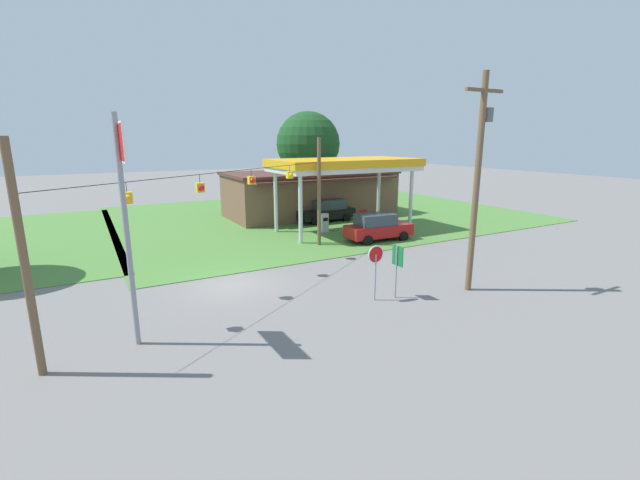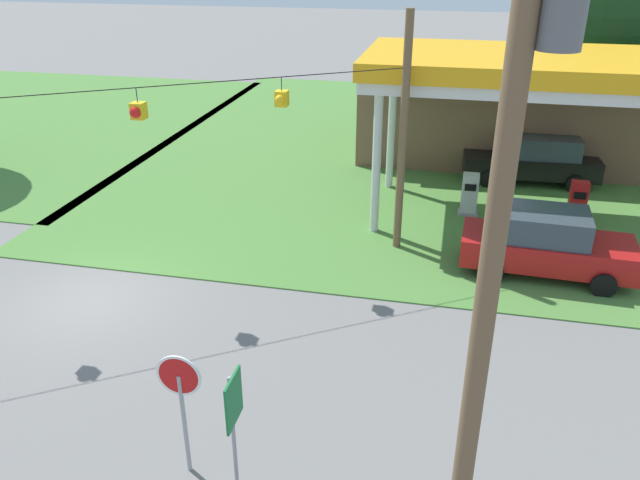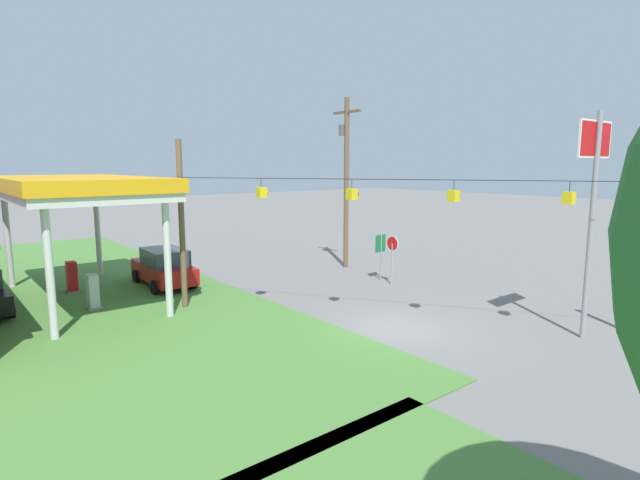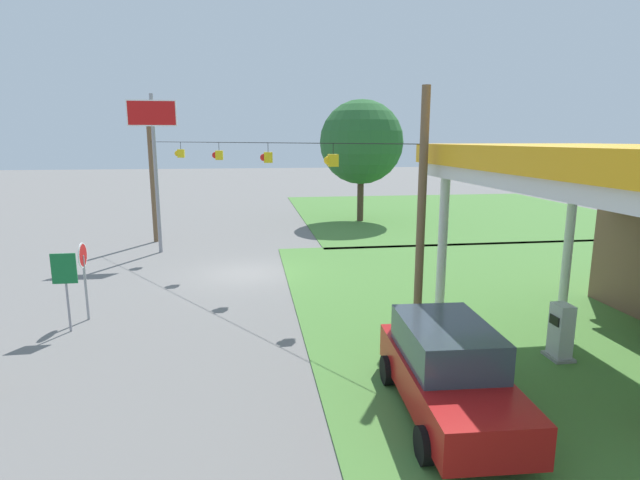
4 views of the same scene
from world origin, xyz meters
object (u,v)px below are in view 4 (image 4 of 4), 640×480
object	(u,v)px
car_at_pumps_front	(448,370)
stop_sign_overhead	(154,140)
route_sign	(65,276)
gas_station_canopy	(633,171)
tree_west_verge	(361,142)
stop_sign_roadside	(84,264)
fuel_pump_near	(561,334)

from	to	relation	value
car_at_pumps_front	stop_sign_overhead	distance (m)	19.14
stop_sign_overhead	route_sign	size ratio (longest dim) A/B	3.25
gas_station_canopy	stop_sign_overhead	xyz separation A→B (m)	(-16.22, -12.39, 0.63)
route_sign	tree_west_verge	xyz separation A→B (m)	(-18.84, 13.04, 3.72)
gas_station_canopy	stop_sign_roadside	bearing A→B (deg)	-116.87
tree_west_verge	car_at_pumps_front	bearing A→B (deg)	-8.51
gas_station_canopy	stop_sign_overhead	world-z (taller)	stop_sign_overhead
stop_sign_roadside	tree_west_verge	world-z (taller)	tree_west_verge
fuel_pump_near	stop_sign_roadside	distance (m)	13.94
stop_sign_overhead	tree_west_verge	world-z (taller)	tree_west_verge
gas_station_canopy	car_at_pumps_front	world-z (taller)	gas_station_canopy
fuel_pump_near	car_at_pumps_front	world-z (taller)	car_at_pumps_front
stop_sign_roadside	stop_sign_overhead	size ratio (longest dim) A/B	0.32
tree_west_verge	stop_sign_overhead	bearing A→B (deg)	-56.01
route_sign	tree_west_verge	size ratio (longest dim) A/B	0.29
fuel_pump_near	stop_sign_roadside	world-z (taller)	stop_sign_roadside
car_at_pumps_front	stop_sign_overhead	bearing A→B (deg)	-150.02
gas_station_canopy	stop_sign_roadside	world-z (taller)	gas_station_canopy
fuel_pump_near	car_at_pumps_front	xyz separation A→B (m)	(2.06, -3.90, 0.26)
stop_sign_overhead	tree_west_verge	xyz separation A→B (m)	(-8.21, 12.18, -0.19)
car_at_pumps_front	stop_sign_overhead	xyz separation A→B (m)	(-16.52, -8.48, 4.65)
stop_sign_overhead	route_sign	distance (m)	11.36
car_at_pumps_front	fuel_pump_near	bearing A→B (deg)	120.67
fuel_pump_near	stop_sign_overhead	distance (m)	19.65
stop_sign_roadside	car_at_pumps_front	bearing A→B (deg)	-127.10
gas_station_canopy	stop_sign_roadside	size ratio (longest dim) A/B	4.38
stop_sign_overhead	gas_station_canopy	bearing A→B (deg)	37.37
fuel_pump_near	route_sign	bearing A→B (deg)	-106.09
gas_station_canopy	car_at_pumps_front	xyz separation A→B (m)	(0.30, -3.91, -4.02)
gas_station_canopy	stop_sign_roadside	xyz separation A→B (m)	(-6.60, -13.03, -3.17)
stop_sign_roadside	tree_west_verge	size ratio (longest dim) A/B	0.30
fuel_pump_near	stop_sign_roadside	size ratio (longest dim) A/B	0.60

